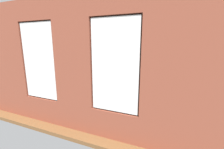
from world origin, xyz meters
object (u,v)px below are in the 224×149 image
at_px(couch_left, 185,99).
at_px(potted_plant_mid_room_small, 140,85).
at_px(cup_ceramic, 122,84).
at_px(table_plant_small, 109,81).
at_px(remote_black, 112,85).
at_px(papasan_chair, 126,75).
at_px(potted_plant_between_couches, 118,98).
at_px(candle_jar, 101,83).
at_px(coffee_table, 112,86).
at_px(potted_plant_corner_far_left, 198,110).
at_px(media_console, 54,83).
at_px(couch_by_window, 72,103).
at_px(tv_flatscreen, 53,69).
at_px(potted_plant_corner_near_left, 186,72).

distance_m(couch_left, potted_plant_mid_room_small, 1.92).
height_order(couch_left, cup_ceramic, couch_left).
bearing_deg(table_plant_small, potted_plant_mid_room_small, -152.76).
relative_size(cup_ceramic, table_plant_small, 0.35).
bearing_deg(remote_black, cup_ceramic, -20.23).
distance_m(papasan_chair, potted_plant_between_couches, 3.98).
relative_size(candle_jar, table_plant_small, 0.38).
distance_m(coffee_table, potted_plant_corner_far_left, 3.48).
distance_m(cup_ceramic, potted_plant_between_couches, 2.10).
distance_m(cup_ceramic, papasan_chair, 1.88).
xyz_separation_m(media_console, potted_plant_corner_far_left, (-5.63, 1.78, 0.50)).
bearing_deg(media_console, table_plant_small, -172.66).
height_order(cup_ceramic, potted_plant_between_couches, potted_plant_between_couches).
xyz_separation_m(couch_left, potted_plant_mid_room_small, (1.66, -0.96, 0.02)).
height_order(couch_by_window, cup_ceramic, couch_by_window).
relative_size(tv_flatscreen, potted_plant_mid_room_small, 2.30).
bearing_deg(potted_plant_mid_room_small, potted_plant_between_couches, 88.85).
bearing_deg(papasan_chair, coffee_table, 90.86).
bearing_deg(couch_by_window, couch_left, -152.21).
relative_size(coffee_table, candle_jar, 15.38).
xyz_separation_m(candle_jar, potted_plant_mid_room_small, (-1.46, -0.84, -0.14)).
xyz_separation_m(papasan_chair, potted_plant_mid_room_small, (-1.05, 1.25, -0.10)).
bearing_deg(table_plant_small, couch_left, 173.20).
xyz_separation_m(tv_flatscreen, potted_plant_corner_far_left, (-5.63, 1.78, -0.18)).
xyz_separation_m(table_plant_small, remote_black, (-0.18, 0.10, -0.12)).
xyz_separation_m(media_console, potted_plant_between_couches, (-3.78, 1.64, 0.43)).
xyz_separation_m(media_console, potted_plant_corner_near_left, (-5.65, -2.67, 0.48)).
distance_m(couch_by_window, couch_left, 3.61).
bearing_deg(media_console, papasan_chair, -141.57).
height_order(remote_black, potted_plant_mid_room_small, potted_plant_mid_room_small).
relative_size(coffee_table, tv_flatscreen, 1.23).
relative_size(coffee_table, media_console, 1.26).
relative_size(coffee_table, potted_plant_corner_far_left, 1.18).
bearing_deg(remote_black, potted_plant_between_couches, -101.72).
bearing_deg(couch_by_window, media_console, -36.22).
bearing_deg(potted_plant_corner_far_left, media_console, -17.53).
xyz_separation_m(remote_black, potted_plant_between_couches, (-0.97, 1.88, 0.24)).
bearing_deg(potted_plant_corner_near_left, potted_plant_mid_room_small, 43.27).
bearing_deg(media_console, couch_left, 179.97).
bearing_deg(couch_by_window, potted_plant_corner_near_left, -127.56).
relative_size(coffee_table, cup_ceramic, 16.60).
distance_m(cup_ceramic, remote_black, 0.43).
bearing_deg(papasan_chair, potted_plant_corner_near_left, -170.96).
bearing_deg(cup_ceramic, coffee_table, 18.77).
bearing_deg(potted_plant_mid_room_small, cup_ceramic, 43.40).
distance_m(couch_left, potted_plant_between_couches, 2.40).
distance_m(couch_by_window, potted_plant_between_couches, 1.53).
distance_m(couch_left, coffee_table, 2.69).
relative_size(coffee_table, potted_plant_mid_room_small, 2.82).
bearing_deg(candle_jar, cup_ceramic, -163.20).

